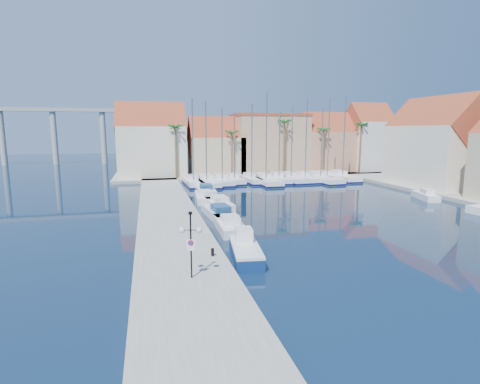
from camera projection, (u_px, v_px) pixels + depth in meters
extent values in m
plane|color=black|center=(305.00, 253.00, 27.27)|extent=(260.00, 260.00, 0.00)
cube|color=gray|center=(169.00, 216.00, 38.02)|extent=(6.00, 77.00, 0.50)
cube|color=gray|center=(254.00, 173.00, 75.56)|extent=(54.00, 16.00, 0.50)
cylinder|color=black|center=(191.00, 245.00, 21.18)|extent=(0.10, 0.10, 3.89)
cylinder|color=black|center=(186.00, 230.00, 21.03)|extent=(0.48, 0.16, 0.05)
cylinder|color=black|center=(195.00, 230.00, 21.03)|extent=(0.48, 0.16, 0.05)
sphere|color=white|center=(182.00, 230.00, 21.03)|extent=(0.35, 0.35, 0.35)
sphere|color=white|center=(199.00, 230.00, 21.03)|extent=(0.35, 0.35, 0.35)
cube|color=black|center=(190.00, 213.00, 20.87)|extent=(0.24, 0.16, 0.16)
cube|color=white|center=(191.00, 244.00, 21.10)|extent=(0.48, 0.14, 0.49)
cylinder|color=red|center=(191.00, 243.00, 21.07)|extent=(0.32, 0.09, 0.33)
cylinder|color=#1933A5|center=(191.00, 243.00, 21.06)|extent=(0.23, 0.07, 0.23)
cube|color=white|center=(191.00, 249.00, 21.16)|extent=(0.39, 0.12, 0.14)
cylinder|color=black|center=(213.00, 252.00, 25.16)|extent=(0.21, 0.21, 0.54)
cube|color=navy|center=(246.00, 253.00, 26.00)|extent=(2.53, 5.69, 0.82)
cube|color=white|center=(246.00, 246.00, 25.92)|extent=(2.53, 5.69, 0.18)
cube|color=white|center=(244.00, 235.00, 26.91)|extent=(1.37, 1.61, 1.01)
cube|color=white|center=(229.00, 225.00, 33.69)|extent=(2.27, 6.54, 0.80)
cube|color=white|center=(230.00, 219.00, 32.95)|extent=(1.52, 2.31, 0.60)
cube|color=white|center=(219.00, 213.00, 38.57)|extent=(2.76, 7.13, 0.80)
cube|color=navy|center=(221.00, 208.00, 37.80)|extent=(1.75, 2.56, 0.60)
cube|color=white|center=(218.00, 204.00, 43.62)|extent=(2.63, 7.24, 0.80)
cube|color=white|center=(220.00, 199.00, 42.83)|extent=(1.72, 2.57, 0.60)
cube|color=white|center=(205.00, 197.00, 47.70)|extent=(2.72, 7.02, 0.80)
cube|color=white|center=(205.00, 193.00, 46.92)|extent=(1.72, 2.52, 0.60)
cube|color=white|center=(206.00, 191.00, 52.93)|extent=(2.65, 7.34, 0.80)
cube|color=navy|center=(206.00, 186.00, 52.11)|extent=(1.74, 2.61, 0.60)
cube|color=white|center=(425.00, 196.00, 48.55)|extent=(2.97, 5.35, 0.80)
cube|color=white|center=(428.00, 191.00, 47.93)|extent=(1.59, 2.03, 0.60)
cube|color=white|center=(193.00, 182.00, 60.62)|extent=(2.81, 9.51, 1.00)
cube|color=#0D1142|center=(193.00, 184.00, 60.67)|extent=(2.87, 9.57, 0.28)
cube|color=white|center=(192.00, 177.00, 61.38)|extent=(1.82, 2.89, 0.60)
cylinder|color=slate|center=(193.00, 139.00, 59.04)|extent=(0.20, 0.20, 12.81)
cube|color=white|center=(206.00, 182.00, 61.18)|extent=(3.15, 11.58, 1.00)
cube|color=#0D1142|center=(206.00, 184.00, 61.24)|extent=(3.21, 11.64, 0.28)
cube|color=white|center=(205.00, 176.00, 62.15)|extent=(2.15, 3.49, 0.60)
cylinder|color=slate|center=(206.00, 141.00, 59.54)|extent=(0.20, 0.20, 12.33)
cube|color=white|center=(222.00, 181.00, 61.95)|extent=(2.66, 9.08, 1.00)
cube|color=#0D1142|center=(222.00, 183.00, 62.00)|extent=(2.72, 9.15, 0.28)
cube|color=white|center=(220.00, 176.00, 62.67)|extent=(1.73, 2.76, 0.60)
cylinder|color=slate|center=(222.00, 144.00, 60.51)|extent=(0.20, 0.20, 11.35)
cube|color=white|center=(234.00, 180.00, 63.24)|extent=(2.39, 8.15, 1.00)
cube|color=#0D1142|center=(234.00, 182.00, 63.29)|extent=(2.45, 8.21, 0.28)
cube|color=white|center=(233.00, 175.00, 63.87)|extent=(1.56, 2.47, 0.60)
cylinder|color=slate|center=(234.00, 145.00, 61.89)|extent=(0.20, 0.20, 10.75)
cube|color=white|center=(251.00, 180.00, 63.61)|extent=(2.65, 8.29, 1.00)
cube|color=#0D1142|center=(251.00, 182.00, 63.66)|extent=(2.71, 8.35, 0.28)
cube|color=white|center=(249.00, 175.00, 64.24)|extent=(1.64, 2.54, 0.60)
cylinder|color=slate|center=(252.00, 141.00, 62.15)|extent=(0.20, 0.20, 12.10)
cube|color=white|center=(265.00, 180.00, 62.79)|extent=(3.11, 11.39, 1.00)
cube|color=#0D1142|center=(265.00, 182.00, 62.84)|extent=(3.17, 11.45, 0.28)
cube|color=white|center=(263.00, 175.00, 63.75)|extent=(2.11, 3.43, 0.60)
cylinder|color=slate|center=(266.00, 136.00, 61.03)|extent=(0.20, 0.20, 13.86)
cube|color=white|center=(278.00, 179.00, 64.53)|extent=(2.80, 9.21, 1.00)
cube|color=#0D1142|center=(278.00, 181.00, 64.58)|extent=(2.86, 9.27, 0.28)
cube|color=white|center=(277.00, 174.00, 65.28)|extent=(1.78, 2.81, 0.60)
cylinder|color=slate|center=(279.00, 145.00, 63.11)|extent=(0.20, 0.20, 10.90)
cube|color=white|center=(290.00, 179.00, 64.96)|extent=(3.34, 9.87, 1.00)
cube|color=#0D1142|center=(290.00, 181.00, 65.01)|extent=(3.41, 9.93, 0.28)
cube|color=white|center=(287.00, 174.00, 65.73)|extent=(2.01, 3.05, 0.60)
cylinder|color=slate|center=(292.00, 142.00, 63.47)|extent=(0.20, 0.20, 11.71)
cube|color=white|center=(304.00, 179.00, 65.33)|extent=(2.41, 8.94, 1.00)
cube|color=#0D1142|center=(304.00, 180.00, 65.38)|extent=(2.47, 9.00, 0.28)
cube|color=white|center=(302.00, 173.00, 66.05)|extent=(1.65, 2.69, 0.60)
cylinder|color=slate|center=(306.00, 138.00, 63.75)|extent=(0.20, 0.20, 13.07)
cube|color=white|center=(319.00, 179.00, 65.31)|extent=(4.04, 12.12, 1.00)
cube|color=#0D1142|center=(319.00, 180.00, 65.36)|extent=(4.11, 12.18, 0.28)
cube|color=white|center=(315.00, 173.00, 66.29)|extent=(2.45, 3.73, 0.60)
cylinder|color=slate|center=(322.00, 143.00, 63.74)|extent=(0.20, 0.20, 11.40)
cube|color=white|center=(326.00, 177.00, 67.45)|extent=(2.50, 8.14, 1.00)
cube|color=#0D1142|center=(326.00, 179.00, 67.51)|extent=(2.56, 8.21, 0.28)
cube|color=white|center=(324.00, 172.00, 68.08)|extent=(1.59, 2.49, 0.60)
cylinder|color=slate|center=(329.00, 137.00, 65.89)|extent=(0.20, 0.20, 13.41)
cube|color=white|center=(341.00, 177.00, 67.38)|extent=(3.08, 10.55, 1.00)
cube|color=#0D1142|center=(341.00, 179.00, 67.44)|extent=(3.14, 10.61, 0.28)
cube|color=white|center=(338.00, 172.00, 68.26)|extent=(2.01, 3.20, 0.60)
cylinder|color=slate|center=(344.00, 136.00, 65.68)|extent=(0.20, 0.20, 13.68)
cube|color=beige|center=(152.00, 151.00, 69.07)|extent=(12.00, 9.00, 9.00)
cube|color=maroon|center=(151.00, 127.00, 68.34)|extent=(12.30, 9.00, 9.00)
cube|color=tan|center=(216.00, 156.00, 72.09)|extent=(10.00, 8.00, 7.00)
cube|color=maroon|center=(216.00, 137.00, 71.51)|extent=(10.30, 8.00, 8.00)
cube|color=tan|center=(269.00, 144.00, 75.33)|extent=(14.00, 10.00, 11.00)
cube|color=maroon|center=(269.00, 115.00, 74.39)|extent=(14.20, 10.20, 0.50)
cube|color=tan|center=(325.00, 151.00, 77.47)|extent=(10.00, 8.00, 8.00)
cube|color=maroon|center=(326.00, 132.00, 76.81)|extent=(10.30, 8.00, 8.00)
cube|color=silver|center=(367.00, 146.00, 78.48)|extent=(8.00, 8.00, 10.00)
cube|color=maroon|center=(368.00, 122.00, 77.66)|extent=(8.30, 8.00, 8.00)
cube|color=beige|center=(437.00, 156.00, 57.02)|extent=(9.00, 14.00, 9.00)
cube|color=maroon|center=(439.00, 126.00, 56.29)|extent=(9.00, 14.30, 9.00)
cylinder|color=brown|center=(176.00, 152.00, 65.24)|extent=(0.36, 0.36, 9.00)
sphere|color=#1B6022|center=(175.00, 127.00, 64.52)|extent=(2.60, 2.60, 2.60)
cylinder|color=brown|center=(232.00, 154.00, 67.69)|extent=(0.36, 0.36, 8.00)
sphere|color=#1B6022|center=(232.00, 133.00, 67.06)|extent=(2.60, 2.60, 2.60)
cylinder|color=brown|center=(284.00, 148.00, 69.90)|extent=(0.36, 0.36, 10.00)
sphere|color=#1B6022|center=(284.00, 122.00, 69.11)|extent=(2.60, 2.60, 2.60)
cylinder|color=brown|center=(323.00, 152.00, 71.93)|extent=(0.36, 0.36, 8.50)
sphere|color=#1B6022|center=(324.00, 130.00, 71.25)|extent=(2.60, 2.60, 2.60)
cylinder|color=brown|center=(360.00, 149.00, 73.74)|extent=(0.36, 0.36, 9.50)
sphere|color=#1B6022|center=(361.00, 125.00, 72.99)|extent=(2.60, 2.60, 2.60)
cube|color=#9E9E99|center=(35.00, 109.00, 94.46)|extent=(48.00, 2.20, 0.90)
cylinder|color=#9E9E99|center=(2.00, 138.00, 93.71)|extent=(1.40, 1.40, 14.00)
cylinder|color=#9E9E99|center=(54.00, 137.00, 96.56)|extent=(1.40, 1.40, 14.00)
cylinder|color=#9E9E99|center=(103.00, 137.00, 99.41)|extent=(1.40, 1.40, 14.00)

